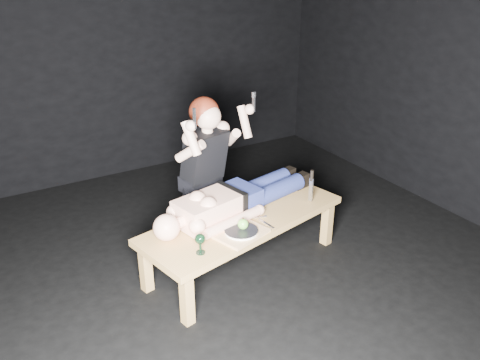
{
  "coord_description": "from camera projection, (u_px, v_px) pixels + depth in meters",
  "views": [
    {
      "loc": [
        -1.51,
        -2.76,
        2.37
      ],
      "look_at": [
        0.26,
        0.23,
        0.75
      ],
      "focal_mm": 37.23,
      "sensor_mm": 36.0,
      "label": 1
    }
  ],
  "objects": [
    {
      "name": "serving_tray",
      "position": [
        241.0,
        234.0,
        3.67
      ],
      "size": [
        0.43,
        0.36,
        0.02
      ],
      "primitive_type": "cube",
      "rotation": [
        0.0,
        0.0,
        0.3
      ],
      "color": "tan",
      "rests_on": "table"
    },
    {
      "name": "lying_man",
      "position": [
        237.0,
        195.0,
        3.98
      ],
      "size": [
        1.7,
        0.83,
        0.25
      ],
      "primitive_type": null,
      "rotation": [
        0.0,
        0.0,
        0.21
      ],
      "color": "beige",
      "rests_on": "table"
    },
    {
      "name": "fork_flat",
      "position": [
        226.0,
        241.0,
        3.58
      ],
      "size": [
        0.04,
        0.18,
        0.01
      ],
      "primitive_type": "cube",
      "rotation": [
        0.0,
        0.0,
        0.14
      ],
      "color": "#B2B2B7",
      "rests_on": "table"
    },
    {
      "name": "ground",
      "position": [
        226.0,
        286.0,
        3.85
      ],
      "size": [
        5.0,
        5.0,
        0.0
      ],
      "primitive_type": "plane",
      "color": "black",
      "rests_on": "ground"
    },
    {
      "name": "carving_knife",
      "position": [
        311.0,
        186.0,
        4.09
      ],
      "size": [
        0.04,
        0.05,
        0.29
      ],
      "primitive_type": null,
      "rotation": [
        0.0,
        0.0,
        0.21
      ],
      "color": "#B2B2B7",
      "rests_on": "table"
    },
    {
      "name": "plate",
      "position": [
        241.0,
        231.0,
        3.66
      ],
      "size": [
        0.31,
        0.31,
        0.02
      ],
      "primitive_type": "cylinder",
      "rotation": [
        0.0,
        0.0,
        0.3
      ],
      "color": "white",
      "rests_on": "serving_tray"
    },
    {
      "name": "table",
      "position": [
        243.0,
        241.0,
        4.01
      ],
      "size": [
        1.79,
        0.98,
        0.45
      ],
      "primitive_type": "cube",
      "rotation": [
        0.0,
        0.0,
        0.21
      ],
      "color": "#A57F4D",
      "rests_on": "ground"
    },
    {
      "name": "spoon_flat",
      "position": [
        256.0,
        217.0,
        3.9
      ],
      "size": [
        0.18,
        0.07,
        0.01
      ],
      "primitive_type": "cube",
      "rotation": [
        0.0,
        0.0,
        1.24
      ],
      "color": "#B2B2B7",
      "rests_on": "table"
    },
    {
      "name": "back_wall",
      "position": [
        107.0,
        41.0,
        5.16
      ],
      "size": [
        5.0,
        0.0,
        5.0
      ],
      "primitive_type": "plane",
      "rotation": [
        1.57,
        0.0,
        0.0
      ],
      "color": "black",
      "rests_on": "ground"
    },
    {
      "name": "knife_flat",
      "position": [
        266.0,
        224.0,
        3.81
      ],
      "size": [
        0.04,
        0.18,
        0.01
      ],
      "primitive_type": "cube",
      "rotation": [
        0.0,
        0.0,
        0.11
      ],
      "color": "#B2B2B7",
      "rests_on": "table"
    },
    {
      "name": "goblet",
      "position": [
        200.0,
        244.0,
        3.42
      ],
      "size": [
        0.09,
        0.09,
        0.15
      ],
      "primitive_type": null,
      "rotation": [
        0.0,
        0.0,
        0.21
      ],
      "color": "black",
      "rests_on": "table"
    },
    {
      "name": "apple",
      "position": [
        243.0,
        224.0,
        3.65
      ],
      "size": [
        0.08,
        0.08,
        0.08
      ],
      "primitive_type": "sphere",
      "color": "green",
      "rests_on": "plate"
    },
    {
      "name": "kneeling_woman",
      "position": [
        198.0,
        169.0,
        4.19
      ],
      "size": [
        0.89,
        0.96,
        1.36
      ],
      "primitive_type": null,
      "rotation": [
        0.0,
        0.0,
        0.23
      ],
      "color": "black",
      "rests_on": "ground"
    }
  ]
}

